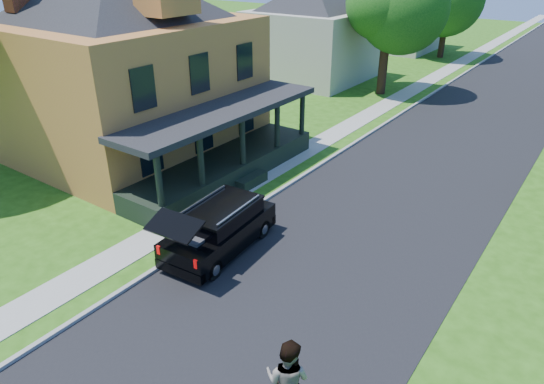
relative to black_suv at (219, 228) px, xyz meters
The scene contains 11 objects.
ground 3.63m from the black_suv, 25.09° to the right, with size 140.00×140.00×0.00m, color #285310.
street 18.79m from the black_suv, 80.19° to the left, with size 8.00×120.00×0.02m, color black.
curb 18.54m from the black_suv, 92.63° to the left, with size 0.15×120.00×0.12m, color gray.
sidewalk 18.68m from the black_suv, 97.39° to the left, with size 1.30×120.00×0.03m, color gray.
front_walk 7.79m from the black_suv, 144.45° to the left, with size 6.50×1.20×0.03m, color gray.
main_house 11.37m from the black_suv, 154.91° to the left, with size 15.56×15.56×10.10m.
neighbor_house_mid 24.98m from the black_suv, 114.60° to the left, with size 12.78×12.78×8.30m.
neighbor_house_far 40.00m from the black_suv, 104.98° to the left, with size 12.78×12.78×8.30m.
black_suv is the anchor object (origin of this frame).
skateboarder 7.30m from the black_suv, 38.28° to the right, with size 1.04×0.88×1.89m.
tree_left_mid 22.43m from the black_suv, 100.43° to the left, with size 7.35×7.06×8.99m.
Camera 1 is at (6.12, -8.59, 8.96)m, focal length 32.00 mm.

